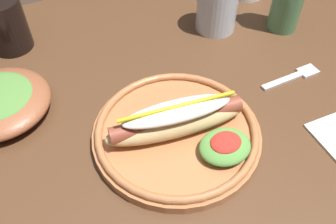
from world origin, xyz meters
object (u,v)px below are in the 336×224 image
hot_dog_plate (179,130)px  soda_cup (6,25)px  fork (294,76)px  water_cup (217,5)px

hot_dog_plate → soda_cup: (-0.19, 0.35, 0.03)m
fork → water_cup: size_ratio=1.13×
soda_cup → water_cup: 0.41m
hot_dog_plate → water_cup: size_ratio=2.45×
hot_dog_plate → soda_cup: bearing=118.0°
water_cup → fork: bearing=-76.1°
fork → water_cup: 0.21m
hot_dog_plate → water_cup: (0.21, 0.23, 0.03)m
hot_dog_plate → soda_cup: 0.40m
fork → soda_cup: soda_cup is taller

